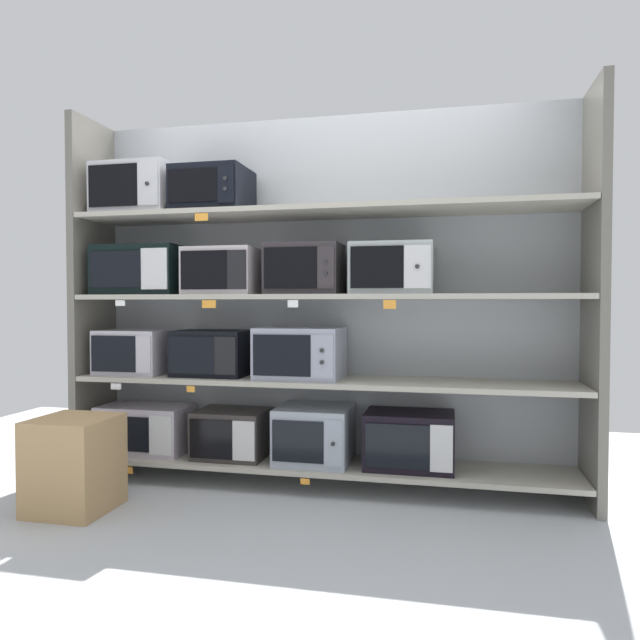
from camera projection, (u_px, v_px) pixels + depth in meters
name	position (u px, v px, depth m)	size (l,w,h in m)	color
ground	(271.00, 559.00, 2.57)	(7.01, 6.00, 0.02)	#B2B7BC
back_panel	(329.00, 297.00, 3.76)	(3.21, 0.04, 2.31)	#9EA3A8
upright_left	(93.00, 298.00, 3.84)	(0.05, 0.47, 2.31)	#68645B
upright_right	(595.00, 297.00, 3.18)	(0.05, 0.47, 2.31)	#68645B
shelf_0	(320.00, 464.00, 3.54)	(3.01, 0.47, 0.03)	#ADA899
microwave_0	(145.00, 428.00, 3.78)	(0.57, 0.34, 0.30)	#BDB1C0
microwave_1	(232.00, 433.00, 3.65)	(0.44, 0.35, 0.29)	#322D2B
microwave_2	(314.00, 434.00, 3.54)	(0.44, 0.43, 0.34)	#97A1AE
microwave_3	(409.00, 440.00, 3.41)	(0.51, 0.35, 0.33)	black
price_tag_0	(128.00, 470.00, 3.56)	(0.07, 0.00, 0.04)	orange
price_tag_1	(305.00, 482.00, 3.32)	(0.05, 0.00, 0.03)	orange
shelf_1	(320.00, 381.00, 3.52)	(3.01, 0.47, 0.03)	#ADA899
microwave_4	(135.00, 352.00, 3.78)	(0.43, 0.36, 0.28)	#BAB5C1
microwave_5	(212.00, 353.00, 3.67)	(0.45, 0.34, 0.28)	black
microwave_6	(300.00, 353.00, 3.54)	(0.51, 0.41, 0.31)	#989DAE
price_tag_2	(116.00, 386.00, 3.56)	(0.07, 0.00, 0.04)	white
price_tag_3	(191.00, 389.00, 3.45)	(0.05, 0.00, 0.04)	orange
shelf_2	(320.00, 297.00, 3.51)	(3.01, 0.47, 0.03)	#ADA899
microwave_7	(143.00, 271.00, 3.75)	(0.55, 0.39, 0.31)	black
microwave_8	(225.00, 272.00, 3.63)	(0.43, 0.42, 0.29)	#BEB2B6
microwave_9	(305.00, 269.00, 3.52)	(0.44, 0.35, 0.30)	#312C2F
microwave_10	(393.00, 269.00, 3.41)	(0.47, 0.41, 0.30)	#9BA3A2
price_tag_4	(120.00, 303.00, 3.54)	(0.06, 0.00, 0.03)	white
price_tag_5	(209.00, 304.00, 3.41)	(0.09, 0.00, 0.05)	orange
price_tag_6	(293.00, 304.00, 3.30)	(0.06, 0.00, 0.04)	white
price_tag_7	(390.00, 304.00, 3.18)	(0.07, 0.00, 0.05)	orange
shelf_3	(320.00, 212.00, 3.49)	(3.01, 0.47, 0.03)	#ADA899
microwave_11	(138.00, 191.00, 3.74)	(0.50, 0.39, 0.32)	#BABBC1
microwave_12	(213.00, 191.00, 3.63)	(0.44, 0.40, 0.28)	black
price_tag_8	(201.00, 217.00, 3.41)	(0.08, 0.00, 0.04)	orange
shipping_carton	(74.00, 464.00, 3.14)	(0.40, 0.40, 0.50)	tan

